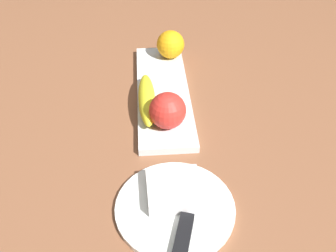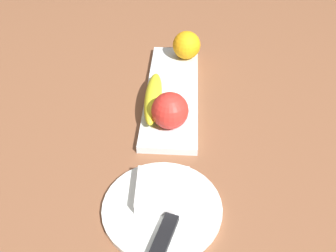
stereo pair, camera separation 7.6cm
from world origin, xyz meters
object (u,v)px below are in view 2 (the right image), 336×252
at_px(orange_near_apple, 187,45).
at_px(knife, 167,231).
at_px(dinner_plate, 162,208).
at_px(apple, 170,111).
at_px(banana, 153,97).
at_px(folded_napkin, 163,190).
at_px(fruit_tray, 172,92).

xyz_separation_m(orange_near_apple, knife, (-0.55, 0.02, -0.04)).
relative_size(orange_near_apple, dinner_plate, 0.35).
xyz_separation_m(apple, dinner_plate, (-0.21, 0.00, -0.05)).
distance_m(banana, folded_napkin, 0.26).
relative_size(fruit_tray, knife, 2.33).
height_order(banana, dinner_plate, banana).
relative_size(folded_napkin, knife, 0.54).
distance_m(fruit_tray, orange_near_apple, 0.17).
bearing_deg(dinner_plate, folded_napkin, 0.00).
xyz_separation_m(apple, orange_near_apple, (0.29, -0.03, -0.00)).
bearing_deg(dinner_plate, fruit_tray, 0.00).
xyz_separation_m(fruit_tray, banana, (-0.06, 0.04, 0.03)).
height_order(fruit_tray, orange_near_apple, orange_near_apple).
xyz_separation_m(apple, folded_napkin, (-0.19, 0.00, -0.03)).
bearing_deg(knife, dinner_plate, 28.28).
bearing_deg(folded_napkin, orange_near_apple, -3.69).
bearing_deg(fruit_tray, knife, -178.37).
relative_size(apple, dinner_plate, 0.37).
height_order(fruit_tray, banana, banana).
bearing_deg(apple, orange_near_apple, -5.68).
bearing_deg(banana, apple, -150.36).
bearing_deg(orange_near_apple, folded_napkin, 176.31).
distance_m(apple, banana, 0.09).
relative_size(banana, knife, 1.08).
height_order(folded_napkin, knife, folded_napkin).
xyz_separation_m(dinner_plate, knife, (-0.05, -0.01, 0.01)).
distance_m(banana, orange_near_apple, 0.23).
bearing_deg(orange_near_apple, dinner_plate, 176.51).
height_order(banana, orange_near_apple, orange_near_apple).
relative_size(banana, orange_near_apple, 2.56).
xyz_separation_m(banana, orange_near_apple, (0.22, -0.07, 0.02)).
distance_m(fruit_tray, dinner_plate, 0.35).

